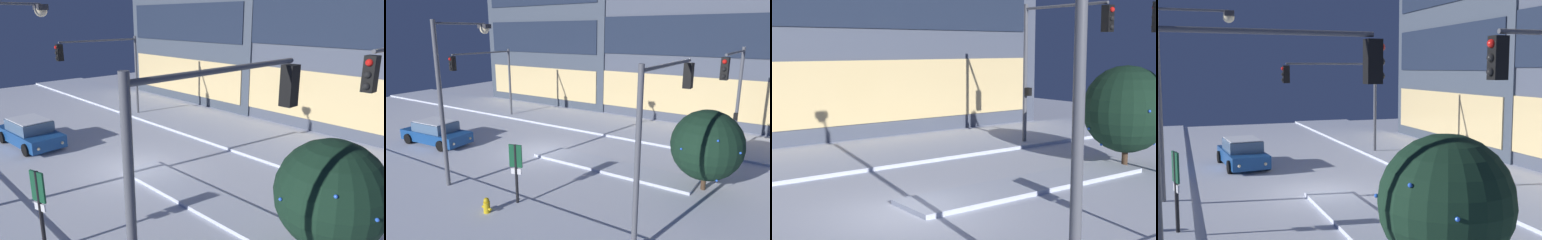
{
  "view_description": "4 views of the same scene",
  "coord_description": "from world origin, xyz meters",
  "views": [
    {
      "loc": [
        13.5,
        -8.83,
        6.91
      ],
      "look_at": [
        2.58,
        1.37,
        2.67
      ],
      "focal_mm": 33.82,
      "sensor_mm": 36.0,
      "label": 1
    },
    {
      "loc": [
        12.88,
        -15.14,
        7.01
      ],
      "look_at": [
        2.09,
        0.98,
        2.1
      ],
      "focal_mm": 32.6,
      "sensor_mm": 36.0,
      "label": 2
    },
    {
      "loc": [
        -7.03,
        -11.96,
        4.36
      ],
      "look_at": [
        2.13,
        0.37,
        2.3
      ],
      "focal_mm": 50.93,
      "sensor_mm": 36.0,
      "label": 3
    },
    {
      "loc": [
        18.79,
        -5.43,
        5.19
      ],
      "look_at": [
        0.58,
        1.14,
        3.1
      ],
      "focal_mm": 44.71,
      "sensor_mm": 36.0,
      "label": 4
    }
  ],
  "objects": [
    {
      "name": "decorated_tree_median",
      "position": [
        9.45,
        0.28,
        2.13
      ],
      "size": [
        3.18,
        3.21,
        3.72
      ],
      "color": "#473323",
      "rests_on": "ground"
    },
    {
      "name": "curb_strip_far",
      "position": [
        0.0,
        7.7,
        0.07
      ],
      "size": [
        52.0,
        5.2,
        0.14
      ],
      "primitive_type": "cube",
      "color": "silver",
      "rests_on": "ground"
    },
    {
      "name": "street_lamp_arched",
      "position": [
        -0.33,
        -5.31,
        4.92
      ],
      "size": [
        0.56,
        2.93,
        7.52
      ],
      "rotation": [
        0.0,
        0.0,
        1.51
      ],
      "color": "#565960",
      "rests_on": "ground"
    },
    {
      "name": "ground",
      "position": [
        0.0,
        0.0,
        0.0
      ],
      "size": [
        52.0,
        52.0,
        0.0
      ],
      "primitive_type": "plane",
      "color": "silver"
    },
    {
      "name": "traffic_light_corner_far_right",
      "position": [
        9.65,
        4.07,
        4.29
      ],
      "size": [
        0.32,
        4.83,
        6.23
      ],
      "rotation": [
        0.0,
        0.0,
        -1.57
      ],
      "color": "#565960",
      "rests_on": "ground"
    },
    {
      "name": "median_strip",
      "position": [
        4.64,
        0.2,
        0.07
      ],
      "size": [
        9.0,
        1.8,
        0.14
      ],
      "primitive_type": "cube",
      "color": "silver",
      "rests_on": "ground"
    }
  ]
}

